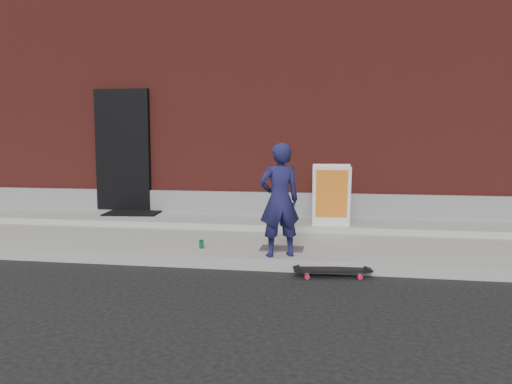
% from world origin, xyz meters
% --- Properties ---
extents(ground, '(80.00, 80.00, 0.00)m').
position_xyz_m(ground, '(0.00, 0.00, 0.00)').
color(ground, black).
rests_on(ground, ground).
extents(sidewalk, '(20.00, 3.00, 0.15)m').
position_xyz_m(sidewalk, '(0.00, 1.50, 0.07)').
color(sidewalk, gray).
rests_on(sidewalk, ground).
extents(apron, '(20.00, 1.20, 0.10)m').
position_xyz_m(apron, '(0.00, 2.40, 0.20)').
color(apron, gray).
rests_on(apron, sidewalk).
extents(building, '(20.00, 8.10, 5.00)m').
position_xyz_m(building, '(-0.00, 6.99, 2.50)').
color(building, '#5C1E19').
rests_on(building, ground).
extents(child, '(0.60, 0.51, 1.41)m').
position_xyz_m(child, '(0.68, 0.20, 0.85)').
color(child, '#191843').
rests_on(child, sidewalk).
extents(skateboard, '(0.90, 0.37, 0.10)m').
position_xyz_m(skateboard, '(1.35, -0.12, 0.08)').
color(skateboard, red).
rests_on(skateboard, ground).
extents(pizza_sign, '(0.61, 0.72, 0.97)m').
position_xyz_m(pizza_sign, '(1.28, 1.98, 0.73)').
color(pizza_sign, white).
rests_on(pizza_sign, apron).
extents(soda_can, '(0.08, 0.08, 0.11)m').
position_xyz_m(soda_can, '(-0.39, 0.47, 0.21)').
color(soda_can, '#16713B').
rests_on(soda_can, sidewalk).
extents(doormat, '(1.02, 0.86, 0.03)m').
position_xyz_m(doormat, '(-2.30, 2.67, 0.26)').
color(doormat, black).
rests_on(doormat, apron).
extents(utility_plate, '(0.57, 0.36, 0.02)m').
position_xyz_m(utility_plate, '(0.67, 0.58, 0.16)').
color(utility_plate, '#5C5C62').
rests_on(utility_plate, sidewalk).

